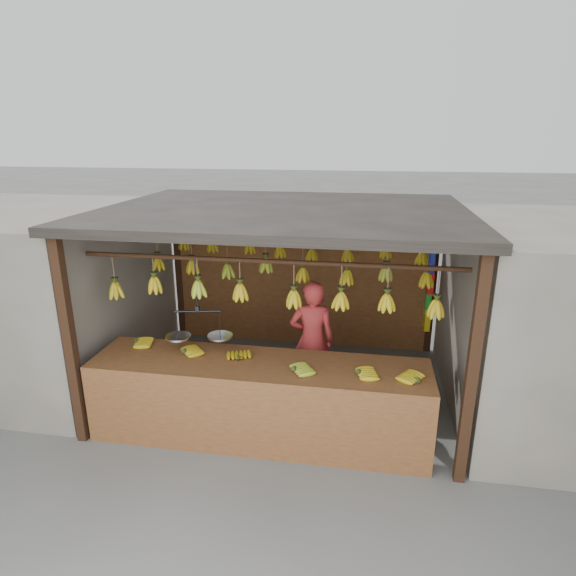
# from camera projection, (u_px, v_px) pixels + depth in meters

# --- Properties ---
(ground) EXTENTS (80.00, 80.00, 0.00)m
(ground) POSITION_uv_depth(u_px,v_px,m) (284.00, 387.00, 6.45)
(ground) COLOR #5B5B57
(stall) EXTENTS (4.30, 3.30, 2.40)m
(stall) POSITION_uv_depth(u_px,v_px,m) (288.00, 237.00, 6.15)
(stall) COLOR black
(stall) RESTS_ON ground
(neighbor_left) EXTENTS (3.00, 3.00, 2.30)m
(neighbor_left) POSITION_uv_depth(u_px,v_px,m) (29.00, 292.00, 6.67)
(neighbor_left) COLOR slate
(neighbor_left) RESTS_ON ground
(counter) EXTENTS (3.65, 0.83, 0.96)m
(counter) POSITION_uv_depth(u_px,v_px,m) (257.00, 384.00, 5.09)
(counter) COLOR brown
(counter) RESTS_ON ground
(hanging_bananas) EXTENTS (3.64, 2.24, 0.39)m
(hanging_bananas) POSITION_uv_depth(u_px,v_px,m) (285.00, 270.00, 5.96)
(hanging_bananas) COLOR #B29713
(hanging_bananas) RESTS_ON ground
(balance_scale) EXTENTS (0.72, 0.36, 0.90)m
(balance_scale) POSITION_uv_depth(u_px,v_px,m) (199.00, 332.00, 5.28)
(balance_scale) COLOR black
(balance_scale) RESTS_ON ground
(vendor) EXTENTS (0.61, 0.44, 1.55)m
(vendor) POSITION_uv_depth(u_px,v_px,m) (312.00, 340.00, 6.00)
(vendor) COLOR #BF3333
(vendor) RESTS_ON ground
(bag_bundles) EXTENTS (0.08, 0.26, 1.25)m
(bag_bundles) POSITION_uv_depth(u_px,v_px,m) (429.00, 291.00, 7.10)
(bag_bundles) COLOR #1426BF
(bag_bundles) RESTS_ON ground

